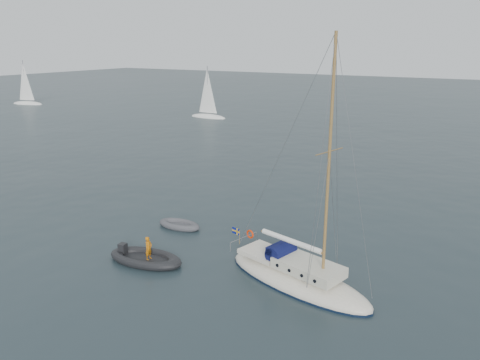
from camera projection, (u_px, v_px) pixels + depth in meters
The scene contains 6 objects.
ground at pixel (252, 253), 26.40m from camera, with size 300.00×300.00×0.00m, color black.
sailboat at pixel (298, 266), 22.83m from camera, with size 8.73×2.62×12.43m.
dinghy at pixel (179, 225), 30.01m from camera, with size 2.94×1.33×0.42m.
rib at pixel (145, 258), 25.26m from camera, with size 4.31×1.96×1.52m.
distant_yacht_a at pixel (25, 85), 89.28m from camera, with size 6.64×3.54×8.80m.
distant_yacht_c at pixel (208, 95), 73.23m from camera, with size 6.38×3.40×8.45m.
Camera 1 is at (11.48, -21.27, 11.41)m, focal length 35.00 mm.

